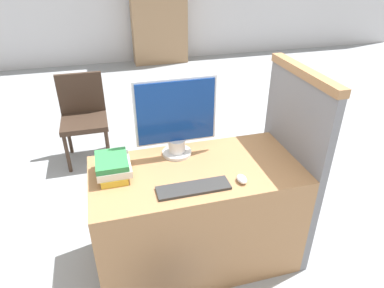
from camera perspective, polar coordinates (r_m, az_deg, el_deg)
desk at (r=2.31m, az=0.69°, el=-11.80°), size 1.28×0.65×0.74m
carrel_divider at (r=2.39m, az=16.06°, el=-2.81°), size 0.07×0.71×1.30m
monitor at (r=2.11m, az=-2.68°, el=4.22°), size 0.51×0.19×0.51m
keyboard at (r=1.91m, az=0.26°, el=-7.35°), size 0.41×0.12×0.02m
mouse at (r=1.98m, az=8.30°, el=-5.80°), size 0.05×0.08×0.04m
book_stack at (r=2.05m, az=-13.05°, el=-3.65°), size 0.20×0.26×0.12m
far_chair at (r=3.56m, az=-17.65°, el=4.91°), size 0.44×0.44×0.85m
bookshelf_far at (r=6.58m, az=-5.60°, el=21.72°), size 0.99×0.32×1.98m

